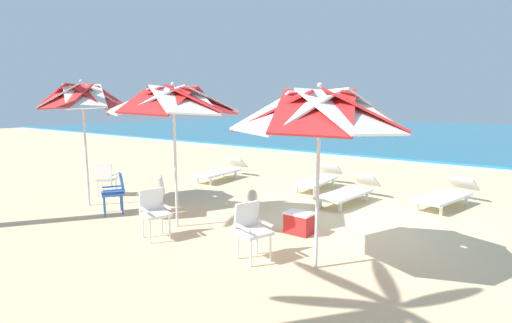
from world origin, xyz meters
name	(u,v)px	position (x,y,z in m)	size (l,w,h in m)	color
ground_plane	(339,221)	(0.00, 0.00, 0.00)	(80.00, 80.00, 0.00)	beige
sea	(496,135)	(0.00, 27.35, 0.05)	(80.00, 36.00, 0.10)	teal
surf_foam	(442,165)	(0.00, 9.05, 0.01)	(80.00, 0.70, 0.01)	white
beach_umbrella_0	(319,112)	(0.70, -2.25, 2.23)	(2.44, 2.44, 2.62)	silver
plastic_chair_0	(251,227)	(-0.23, -2.56, 0.50)	(0.58, 0.55, 0.87)	white
beach_umbrella_1	(173,102)	(-2.32, -2.23, 2.38)	(2.42, 2.42, 2.74)	silver
plastic_chair_1	(154,210)	(-2.16, -2.87, 0.50)	(0.57, 0.55, 0.87)	white
plastic_chair_2	(155,194)	(-3.12, -2.11, 0.50)	(0.63, 0.63, 0.87)	white
beach_umbrella_2	(82,98)	(-5.15, -2.45, 2.47)	(1.98, 1.98, 2.88)	silver
plastic_chair_3	(106,177)	(-5.67, -1.70, 0.50)	(0.63, 0.63, 0.87)	white
plastic_chair_4	(116,191)	(-4.09, -2.41, 0.50)	(0.60, 0.61, 0.87)	blue
sun_lounger_0	(447,194)	(1.46, 2.56, 0.28)	(1.07, 2.23, 0.62)	white
sun_lounger_1	(349,191)	(-0.47, 1.49, 0.28)	(0.80, 2.19, 0.62)	white
sun_lounger_2	(319,178)	(-1.81, 2.46, 0.28)	(0.81, 2.19, 0.62)	white
sun_lounger_3	(221,171)	(-4.84, 1.72, 0.28)	(0.84, 2.20, 0.62)	white
cooler_box	(299,223)	(-0.26, -1.13, 0.20)	(0.50, 0.34, 0.40)	red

